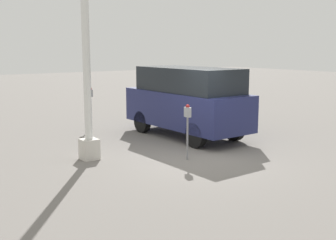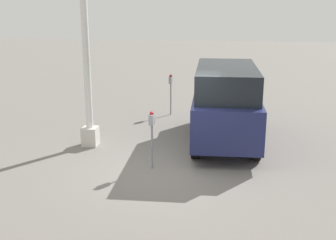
% 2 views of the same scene
% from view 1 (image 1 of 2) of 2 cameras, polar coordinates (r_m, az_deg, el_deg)
% --- Properties ---
extents(ground_plane, '(80.00, 80.00, 0.00)m').
position_cam_1_polar(ground_plane, '(11.56, 3.87, -5.00)').
color(ground_plane, slate).
extents(parking_meter_near, '(0.21, 0.13, 1.49)m').
position_cam_1_polar(parking_meter_near, '(11.05, 2.66, 0.13)').
color(parking_meter_near, gray).
rests_on(parking_meter_near, ground).
extents(parking_meter_far, '(0.21, 0.13, 1.53)m').
position_cam_1_polar(parking_meter_far, '(15.56, -10.43, 2.89)').
color(parking_meter_far, gray).
rests_on(parking_meter_far, ground).
extents(lamp_post, '(0.44, 0.44, 6.06)m').
position_cam_1_polar(lamp_post, '(11.14, -10.94, 6.32)').
color(lamp_post, beige).
rests_on(lamp_post, ground).
extents(parked_van, '(4.70, 1.94, 2.31)m').
position_cam_1_polar(parked_van, '(13.95, 2.59, 2.76)').
color(parked_van, navy).
rests_on(parked_van, ground).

